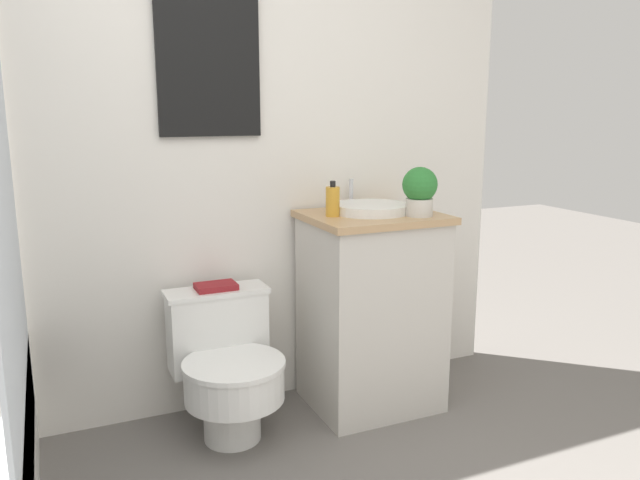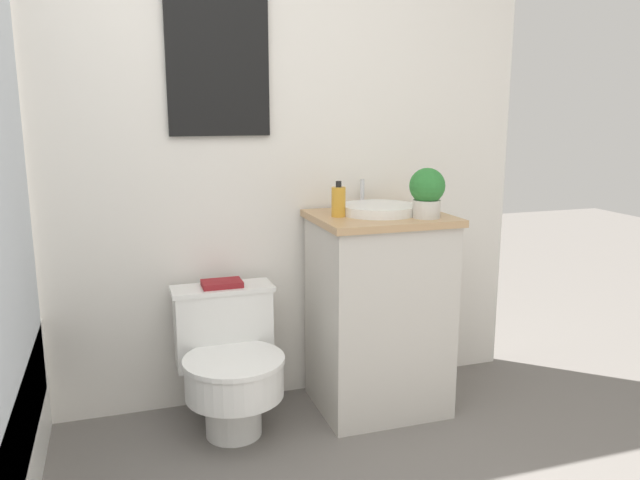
{
  "view_description": "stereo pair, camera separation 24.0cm",
  "coord_description": "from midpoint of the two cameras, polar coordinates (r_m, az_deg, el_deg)",
  "views": [
    {
      "loc": [
        -0.42,
        -0.74,
        1.32
      ],
      "look_at": [
        0.53,
        1.4,
        0.83
      ],
      "focal_mm": 35.0,
      "sensor_mm": 36.0,
      "label": 1
    },
    {
      "loc": [
        -0.2,
        -0.83,
        1.32
      ],
      "look_at": [
        0.53,
        1.4,
        0.83
      ],
      "focal_mm": 35.0,
      "sensor_mm": 36.0,
      "label": 2
    }
  ],
  "objects": [
    {
      "name": "vanity",
      "position": [
        2.79,
        7.82,
        -6.58
      ],
      "size": [
        0.57,
        0.49,
        0.88
      ],
      "color": "beige",
      "rests_on": "ground_plane"
    },
    {
      "name": "book_on_tank",
      "position": [
        2.66,
        -6.42,
        -4.01
      ],
      "size": [
        0.17,
        0.11,
        0.02
      ],
      "color": "maroon",
      "rests_on": "toilet"
    },
    {
      "name": "toilet",
      "position": [
        2.63,
        -5.65,
        -11.05
      ],
      "size": [
        0.43,
        0.53,
        0.58
      ],
      "color": "white",
      "rests_on": "ground_plane"
    },
    {
      "name": "wall_back",
      "position": [
        2.68,
        -11.6,
        10.27
      ],
      "size": [
        3.31,
        0.07,
        2.5
      ],
      "color": "white",
      "rests_on": "ground_plane"
    },
    {
      "name": "potted_plant",
      "position": [
        2.63,
        12.36,
        4.36
      ],
      "size": [
        0.15,
        0.15,
        0.21
      ],
      "color": "beige",
      "rests_on": "vanity"
    },
    {
      "name": "soap_bottle",
      "position": [
        2.61,
        4.34,
        3.53
      ],
      "size": [
        0.06,
        0.06,
        0.15
      ],
      "color": "gold",
      "rests_on": "vanity"
    },
    {
      "name": "sink",
      "position": [
        2.71,
        7.89,
        2.8
      ],
      "size": [
        0.33,
        0.36,
        0.13
      ],
      "color": "white",
      "rests_on": "vanity"
    }
  ]
}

